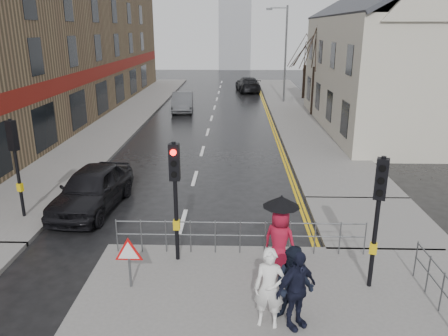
# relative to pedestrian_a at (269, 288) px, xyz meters

# --- Properties ---
(ground) EXTENTS (120.00, 120.00, 0.00)m
(ground) POSITION_rel_pedestrian_a_xyz_m (-2.55, 2.59, -1.05)
(ground) COLOR black
(ground) RESTS_ON ground
(left_pavement) EXTENTS (4.00, 44.00, 0.14)m
(left_pavement) POSITION_rel_pedestrian_a_xyz_m (-9.05, 25.59, -0.98)
(left_pavement) COLOR #605E5B
(left_pavement) RESTS_ON ground
(right_pavement) EXTENTS (4.00, 40.00, 0.14)m
(right_pavement) POSITION_rel_pedestrian_a_xyz_m (3.95, 27.59, -0.98)
(right_pavement) COLOR #605E5B
(right_pavement) RESTS_ON ground
(pavement_bridge_right) EXTENTS (4.00, 4.20, 0.14)m
(pavement_bridge_right) POSITION_rel_pedestrian_a_xyz_m (3.95, 5.59, -0.98)
(pavement_bridge_right) COLOR #605E5B
(pavement_bridge_right) RESTS_ON ground
(building_left_terrace) EXTENTS (8.00, 42.00, 10.00)m
(building_left_terrace) POSITION_rel_pedestrian_a_xyz_m (-14.55, 24.59, 3.95)
(building_left_terrace) COLOR olive
(building_left_terrace) RESTS_ON ground
(building_right_cream) EXTENTS (9.00, 16.40, 10.10)m
(building_right_cream) POSITION_rel_pedestrian_a_xyz_m (9.45, 20.59, 3.73)
(building_right_cream) COLOR #BDB8A5
(building_right_cream) RESTS_ON ground
(church_tower) EXTENTS (5.00, 5.00, 18.00)m
(church_tower) POSITION_rel_pedestrian_a_xyz_m (-1.05, 64.59, 7.95)
(church_tower) COLOR #95979D
(church_tower) RESTS_ON ground
(traffic_signal_near_left) EXTENTS (0.28, 0.27, 3.40)m
(traffic_signal_near_left) POSITION_rel_pedestrian_a_xyz_m (-2.35, 2.79, 1.41)
(traffic_signal_near_left) COLOR black
(traffic_signal_near_left) RESTS_ON near_pavement
(traffic_signal_near_right) EXTENTS (0.34, 0.33, 3.40)m
(traffic_signal_near_right) POSITION_rel_pedestrian_a_xyz_m (2.65, 1.59, 1.41)
(traffic_signal_near_right) COLOR black
(traffic_signal_near_right) RESTS_ON near_pavement
(traffic_signal_far_left) EXTENTS (0.34, 0.33, 3.40)m
(traffic_signal_far_left) POSITION_rel_pedestrian_a_xyz_m (-8.05, 5.59, 1.41)
(traffic_signal_far_left) COLOR black
(traffic_signal_far_left) RESTS_ON left_pavement
(guard_railing_front) EXTENTS (7.14, 0.04, 1.00)m
(guard_railing_front) POSITION_rel_pedestrian_a_xyz_m (-0.60, 3.19, -0.19)
(guard_railing_front) COLOR #595B5E
(guard_railing_front) RESTS_ON near_pavement
(warning_sign) EXTENTS (0.80, 0.07, 1.35)m
(warning_sign) POSITION_rel_pedestrian_a_xyz_m (-3.35, 1.38, -0.01)
(warning_sign) COLOR #595B5E
(warning_sign) RESTS_ON near_pavement
(street_lamp) EXTENTS (1.83, 0.25, 8.00)m
(street_lamp) POSITION_rel_pedestrian_a_xyz_m (3.27, 30.59, 3.66)
(street_lamp) COLOR #595B5E
(street_lamp) RESTS_ON right_pavement
(tree_near) EXTENTS (2.40, 2.40, 6.58)m
(tree_near) POSITION_rel_pedestrian_a_xyz_m (4.95, 24.59, 4.09)
(tree_near) COLOR black
(tree_near) RESTS_ON right_pavement
(tree_far) EXTENTS (2.40, 2.40, 5.64)m
(tree_far) POSITION_rel_pedestrian_a_xyz_m (5.45, 32.59, 3.37)
(tree_far) COLOR black
(tree_far) RESTS_ON right_pavement
(pedestrian_a) EXTENTS (0.73, 0.55, 1.82)m
(pedestrian_a) POSITION_rel_pedestrian_a_xyz_m (0.00, 0.00, 0.00)
(pedestrian_a) COLOR white
(pedestrian_a) RESTS_ON near_pavement
(pedestrian_b) EXTENTS (1.11, 1.04, 1.83)m
(pedestrian_b) POSITION_rel_pedestrian_a_xyz_m (0.53, 0.07, 0.01)
(pedestrian_b) COLOR black
(pedestrian_b) RESTS_ON near_pavement
(pedestrian_with_umbrella) EXTENTS (1.06, 0.96, 2.16)m
(pedestrian_with_umbrella) POSITION_rel_pedestrian_a_xyz_m (0.43, 2.18, 0.24)
(pedestrian_with_umbrella) COLOR maroon
(pedestrian_with_umbrella) RESTS_ON near_pavement
(pedestrian_d) EXTENTS (1.12, 0.96, 1.80)m
(pedestrian_d) POSITION_rel_pedestrian_a_xyz_m (0.57, -0.03, -0.01)
(pedestrian_d) COLOR black
(pedestrian_d) RESTS_ON near_pavement
(car_parked) EXTENTS (2.32, 4.79, 1.58)m
(car_parked) POSITION_rel_pedestrian_a_xyz_m (-5.94, 6.59, -0.26)
(car_parked) COLOR black
(car_parked) RESTS_ON ground
(car_mid) EXTENTS (1.93, 4.65, 1.50)m
(car_mid) POSITION_rel_pedestrian_a_xyz_m (-5.00, 26.30, -0.30)
(car_mid) COLOR #45474A
(car_mid) RESTS_ON ground
(car_far) EXTENTS (2.72, 5.48, 1.53)m
(car_far) POSITION_rel_pedestrian_a_xyz_m (0.44, 37.72, -0.28)
(car_far) COLOR black
(car_far) RESTS_ON ground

